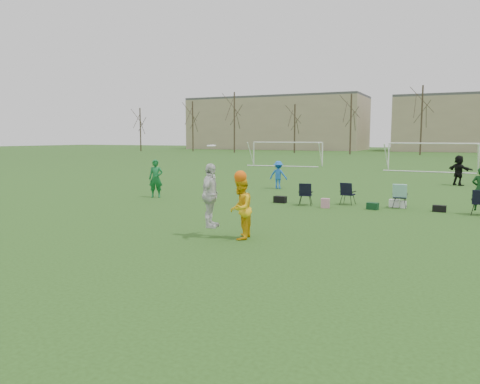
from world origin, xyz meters
The scene contains 10 objects.
ground centered at (0.00, 0.00, 0.00)m, with size 260.00×260.00×0.00m, color #274917.
fielder_green_near centered at (-7.07, 6.89, 0.93)m, with size 0.68×0.44×1.86m, color #12662D.
fielder_blue centered at (-3.05, 13.14, 0.79)m, with size 1.02×0.59×1.58m, color blue.
fielder_black centered at (6.25, 19.58, 0.92)m, with size 1.71×0.55×1.85m, color black.
center_contest centered at (0.29, 0.07, 1.07)m, with size 1.64×1.22×2.71m.
sideline_setup centered at (4.05, 8.02, 0.55)m, with size 8.59×1.90×1.81m.
goal_left centered at (-10.00, 34.00, 1.92)m, with size 7.39×0.76×2.46m.
goal_mid centered at (4.00, 32.00, 1.92)m, with size 7.40×0.63×2.46m.
tree_line centered at (0.24, 69.85, 5.09)m, with size 110.28×3.28×11.40m.
building_row centered at (6.73, 96.00, 5.99)m, with size 126.00×16.00×13.00m.
Camera 1 is at (6.41, -11.87, 2.93)m, focal length 35.00 mm.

